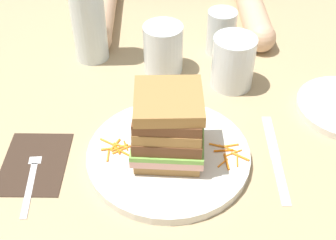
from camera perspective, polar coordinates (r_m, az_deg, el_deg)
The scene contains 29 objects.
ground_plane at distance 0.75m, azimuth 0.82°, elevation -4.85°, with size 3.00×3.00×0.00m, color tan.
main_plate at distance 0.75m, azimuth 0.05°, elevation -4.28°, with size 0.26×0.26×0.02m, color white.
sandwich at distance 0.70m, azimuth 0.05°, elevation -0.58°, with size 0.12×0.12×0.12m.
carrot_shred_0 at distance 0.75m, azimuth -7.64°, elevation -3.61°, with size 0.00×0.00×0.02m, color orange.
carrot_shred_1 at distance 0.74m, azimuth -5.84°, elevation -3.70°, with size 0.00×0.00×0.03m, color orange.
carrot_shred_2 at distance 0.75m, azimuth -6.39°, elevation -3.55°, with size 0.00×0.00×0.03m, color orange.
carrot_shred_3 at distance 0.75m, azimuth -5.29°, elevation -3.19°, with size 0.00×0.00×0.02m, color orange.
carrot_shred_4 at distance 0.75m, azimuth -5.99°, elevation -3.18°, with size 0.00×0.00×0.03m, color orange.
carrot_shred_5 at distance 0.75m, azimuth -6.61°, elevation -3.08°, with size 0.00×0.00×0.03m, color orange.
carrot_shred_6 at distance 0.76m, azimuth -7.62°, elevation -2.71°, with size 0.00×0.00×0.03m, color orange.
carrot_shred_7 at distance 0.75m, azimuth -6.06°, elevation -3.44°, with size 0.00×0.00×0.03m, color orange.
carrot_shred_8 at distance 0.74m, azimuth -7.49°, elevation -4.48°, with size 0.00×0.00×0.02m, color orange.
carrot_shred_9 at distance 0.74m, azimuth -5.71°, elevation -4.13°, with size 0.00×0.00×0.03m, color orange.
carrot_shred_10 at distance 0.73m, azimuth 7.32°, elevation -5.18°, with size 0.00×0.00×0.03m, color orange.
carrot_shred_11 at distance 0.72m, azimuth 6.85°, elevation -5.33°, with size 0.00×0.00×0.02m, color orange.
carrot_shred_12 at distance 0.75m, azimuth 7.46°, elevation -3.50°, with size 0.00×0.00×0.03m, color orange.
carrot_shred_13 at distance 0.74m, azimuth 8.99°, elevation -4.50°, with size 0.00×0.00×0.03m, color orange.
carrot_shred_14 at distance 0.75m, azimuth 7.78°, elevation -3.18°, with size 0.00×0.00×0.03m, color orange.
carrot_shred_15 at distance 0.74m, azimuth 6.97°, elevation -3.90°, with size 0.00×0.00×0.03m, color orange.
carrot_shred_16 at distance 0.74m, azimuth 8.18°, elevation -4.08°, with size 0.00×0.00×0.03m, color orange.
carrot_shred_17 at distance 0.73m, azimuth 8.65°, elevation -4.98°, with size 0.00×0.00×0.03m, color orange.
carrot_shred_18 at distance 0.75m, azimuth 6.17°, elevation -3.18°, with size 0.00×0.00×0.03m, color orange.
napkin_dark at distance 0.77m, azimuth -16.31°, elevation -5.16°, with size 0.10×0.14×0.00m, color #38281E.
fork at distance 0.75m, azimuth -16.60°, elevation -6.23°, with size 0.02×0.17×0.00m.
knife at distance 0.77m, azimuth 13.36°, elevation -4.82°, with size 0.02×0.20×0.00m.
juice_glass at distance 0.88m, azimuth 8.09°, elevation 6.85°, with size 0.08×0.08×0.10m.
water_bottle at distance 0.93m, azimuth -10.22°, elevation 14.53°, with size 0.07×0.07×0.29m.
empty_tumbler_0 at distance 0.98m, azimuth 6.65°, elevation 10.83°, with size 0.06×0.06×0.09m, color silver.
empty_tumbler_1 at distance 0.92m, azimuth -0.61°, elevation 8.93°, with size 0.08×0.08×0.10m, color silver.
Camera 1 is at (-0.02, -0.52, 0.54)m, focal length 48.84 mm.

